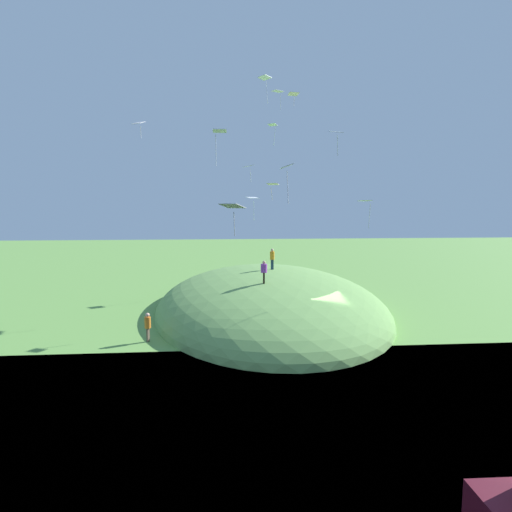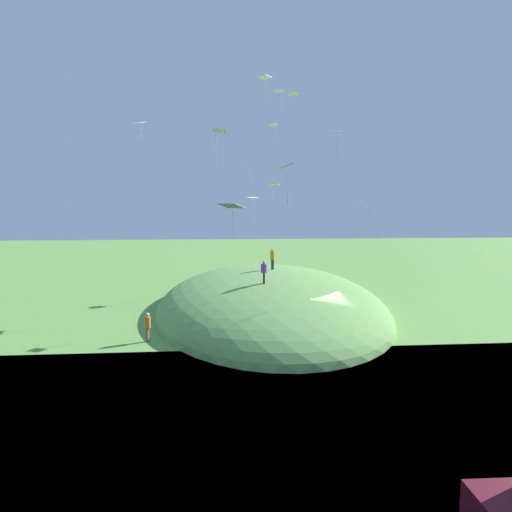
{
  "view_description": "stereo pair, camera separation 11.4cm",
  "coord_description": "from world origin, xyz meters",
  "px_view_note": "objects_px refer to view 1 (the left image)",
  "views": [
    {
      "loc": [
        -28.2,
        6.96,
        8.44
      ],
      "look_at": [
        1.79,
        4.52,
        4.93
      ],
      "focal_mm": 31.0,
      "sensor_mm": 36.0,
      "label": 1
    },
    {
      "loc": [
        -28.21,
        6.84,
        8.44
      ],
      "look_at": [
        1.79,
        4.52,
        4.93
      ],
      "focal_mm": 31.0,
      "sensor_mm": 36.0,
      "label": 2
    }
  ],
  "objects_px": {
    "kite_13": "(219,134)",
    "kite_8": "(287,168)",
    "kite_3": "(273,185)",
    "kite_0": "(273,126)",
    "kite_11": "(139,123)",
    "kite_1": "(248,167)",
    "kite_6": "(252,199)",
    "person_near_shore": "(272,256)",
    "kite_14": "(278,92)",
    "person_watching_kites": "(148,323)",
    "kite_9": "(293,94)",
    "person_on_hilltop": "(264,269)",
    "kite_5": "(265,79)",
    "kite_10": "(366,203)",
    "kite_2": "(232,207)",
    "kite_12": "(336,133)"
  },
  "relations": [
    {
      "from": "kite_1",
      "to": "kite_11",
      "type": "height_order",
      "value": "kite_11"
    },
    {
      "from": "person_near_shore",
      "to": "kite_14",
      "type": "distance_m",
      "value": 14.03
    },
    {
      "from": "kite_1",
      "to": "kite_2",
      "type": "height_order",
      "value": "kite_1"
    },
    {
      "from": "person_watching_kites",
      "to": "kite_10",
      "type": "height_order",
      "value": "kite_10"
    },
    {
      "from": "kite_11",
      "to": "kite_12",
      "type": "bearing_deg",
      "value": -109.52
    },
    {
      "from": "kite_11",
      "to": "kite_14",
      "type": "distance_m",
      "value": 12.92
    },
    {
      "from": "person_on_hilltop",
      "to": "kite_13",
      "type": "distance_m",
      "value": 9.68
    },
    {
      "from": "person_watching_kites",
      "to": "kite_2",
      "type": "bearing_deg",
      "value": -114.49
    },
    {
      "from": "kite_1",
      "to": "kite_14",
      "type": "height_order",
      "value": "kite_14"
    },
    {
      "from": "kite_1",
      "to": "kite_6",
      "type": "height_order",
      "value": "kite_1"
    },
    {
      "from": "kite_8",
      "to": "kite_11",
      "type": "xyz_separation_m",
      "value": [
        9.44,
        9.08,
        3.79
      ]
    },
    {
      "from": "kite_2",
      "to": "kite_5",
      "type": "bearing_deg",
      "value": -10.12
    },
    {
      "from": "kite_3",
      "to": "kite_14",
      "type": "distance_m",
      "value": 10.31
    },
    {
      "from": "kite_5",
      "to": "kite_0",
      "type": "bearing_deg",
      "value": -111.03
    },
    {
      "from": "kite_6",
      "to": "kite_1",
      "type": "bearing_deg",
      "value": 172.38
    },
    {
      "from": "kite_12",
      "to": "kite_2",
      "type": "bearing_deg",
      "value": 136.96
    },
    {
      "from": "kite_5",
      "to": "kite_9",
      "type": "height_order",
      "value": "kite_5"
    },
    {
      "from": "kite_13",
      "to": "kite_6",
      "type": "bearing_deg",
      "value": -12.18
    },
    {
      "from": "person_on_hilltop",
      "to": "kite_11",
      "type": "xyz_separation_m",
      "value": [
        1.84,
        8.66,
        10.16
      ]
    },
    {
      "from": "person_near_shore",
      "to": "kite_6",
      "type": "relative_size",
      "value": 0.75
    },
    {
      "from": "kite_0",
      "to": "kite_3",
      "type": "height_order",
      "value": "kite_0"
    },
    {
      "from": "kite_12",
      "to": "kite_0",
      "type": "bearing_deg",
      "value": 12.35
    },
    {
      "from": "person_watching_kites",
      "to": "kite_0",
      "type": "distance_m",
      "value": 21.0
    },
    {
      "from": "kite_13",
      "to": "kite_14",
      "type": "xyz_separation_m",
      "value": [
        10.44,
        -5.01,
        5.13
      ]
    },
    {
      "from": "kite_8",
      "to": "kite_14",
      "type": "distance_m",
      "value": 17.53
    },
    {
      "from": "kite_9",
      "to": "kite_2",
      "type": "bearing_deg",
      "value": 163.09
    },
    {
      "from": "kite_13",
      "to": "kite_8",
      "type": "bearing_deg",
      "value": -146.7
    },
    {
      "from": "kite_8",
      "to": "kite_0",
      "type": "bearing_deg",
      "value": -4.25
    },
    {
      "from": "kite_8",
      "to": "kite_11",
      "type": "relative_size",
      "value": 1.82
    },
    {
      "from": "person_watching_kites",
      "to": "kite_5",
      "type": "xyz_separation_m",
      "value": [
        12.81,
        -8.52,
        18.2
      ]
    },
    {
      "from": "kite_0",
      "to": "kite_14",
      "type": "relative_size",
      "value": 1.25
    },
    {
      "from": "kite_3",
      "to": "kite_8",
      "type": "distance_m",
      "value": 9.41
    },
    {
      "from": "kite_3",
      "to": "kite_13",
      "type": "bearing_deg",
      "value": 137.0
    },
    {
      "from": "kite_6",
      "to": "kite_9",
      "type": "xyz_separation_m",
      "value": [
        -1.93,
        -3.57,
        9.3
      ]
    },
    {
      "from": "person_on_hilltop",
      "to": "kite_8",
      "type": "height_order",
      "value": "kite_8"
    },
    {
      "from": "kite_10",
      "to": "kite_11",
      "type": "height_order",
      "value": "kite_11"
    },
    {
      "from": "kite_0",
      "to": "kite_11",
      "type": "xyz_separation_m",
      "value": [
        -7.24,
        10.32,
        -1.18
      ]
    },
    {
      "from": "kite_3",
      "to": "kite_10",
      "type": "bearing_deg",
      "value": -123.73
    },
    {
      "from": "kite_1",
      "to": "kite_3",
      "type": "height_order",
      "value": "kite_1"
    },
    {
      "from": "person_on_hilltop",
      "to": "kite_8",
      "type": "distance_m",
      "value": 9.93
    },
    {
      "from": "kite_8",
      "to": "kite_9",
      "type": "height_order",
      "value": "kite_9"
    },
    {
      "from": "kite_2",
      "to": "kite_14",
      "type": "distance_m",
      "value": 20.88
    },
    {
      "from": "person_near_shore",
      "to": "kite_6",
      "type": "height_order",
      "value": "kite_6"
    },
    {
      "from": "kite_6",
      "to": "kite_11",
      "type": "xyz_separation_m",
      "value": [
        -10.27,
        8.74,
        5.09
      ]
    },
    {
      "from": "kite_8",
      "to": "kite_9",
      "type": "relative_size",
      "value": 1.79
    },
    {
      "from": "person_watching_kites",
      "to": "kite_3",
      "type": "relative_size",
      "value": 1.5
    },
    {
      "from": "kite_10",
      "to": "kite_6",
      "type": "bearing_deg",
      "value": 24.43
    },
    {
      "from": "person_near_shore",
      "to": "kite_9",
      "type": "relative_size",
      "value": 1.5
    },
    {
      "from": "person_watching_kites",
      "to": "kite_9",
      "type": "distance_m",
      "value": 24.59
    },
    {
      "from": "kite_6",
      "to": "kite_11",
      "type": "relative_size",
      "value": 2.02
    }
  ]
}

